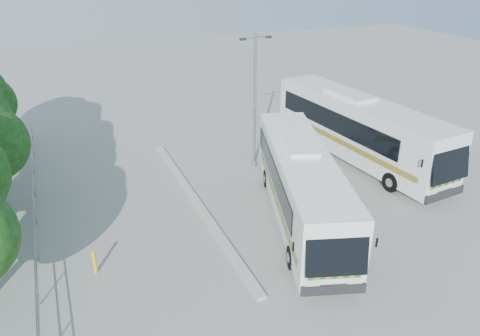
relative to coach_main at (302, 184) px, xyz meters
name	(u,v)px	position (x,y,z in m)	size (l,w,h in m)	color
ground	(253,213)	(-1.91, 1.30, -1.86)	(100.00, 100.00, 0.00)	gray
kerb_divider	(197,202)	(-4.21, 3.30, -1.79)	(0.40, 16.00, 0.15)	#B2B2AD
railing	(33,202)	(-11.91, 5.30, -1.12)	(0.06, 22.00, 1.00)	gray
coach_main	(302,184)	(0.00, 0.00, 0.00)	(6.02, 12.39, 3.40)	white
coach_adjacent	(359,128)	(6.76, 4.91, 0.20)	(4.02, 13.75, 3.76)	silver
lamppost	(255,96)	(0.48, 6.49, 2.46)	(1.91, 0.29, 7.82)	#9799A0
bollard	(95,262)	(-9.76, -0.57, -1.34)	(0.15, 0.15, 1.05)	#E4B90D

